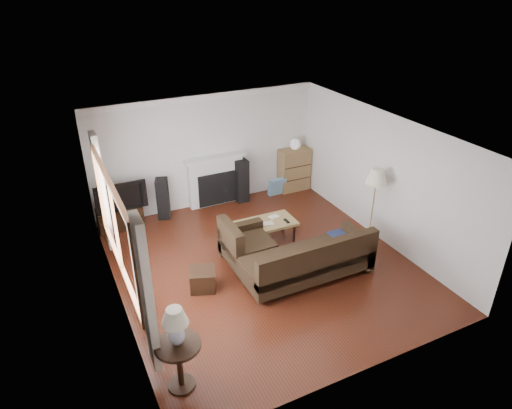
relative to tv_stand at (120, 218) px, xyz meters
name	(u,v)px	position (x,y,z in m)	size (l,w,h in m)	color
room	(264,204)	(2.02, -2.50, 1.03)	(5.10, 5.60, 2.54)	#491D10
window	(115,226)	(-0.43, -2.70, 1.33)	(0.12, 2.74, 1.54)	brown
curtain_near	(147,296)	(-0.38, -4.22, 1.18)	(0.10, 0.35, 2.10)	beige
curtain_far	(102,193)	(-0.38, -1.18, 1.18)	(0.10, 0.35, 2.10)	beige
fireplace	(216,180)	(2.17, 0.14, 0.35)	(1.40, 0.26, 1.15)	white
tv_stand	(120,218)	(0.00, 0.00, 0.00)	(0.89, 0.40, 0.45)	black
television	(120,195)	(0.06, 0.00, 0.52)	(1.02, 0.13, 0.58)	black
speaker_left	(163,198)	(0.92, 0.04, 0.22)	(0.25, 0.30, 0.89)	black
speaker_right	(241,180)	(2.74, 0.05, 0.27)	(0.28, 0.33, 0.99)	black
bookshelf	(294,170)	(4.12, 0.03, 0.29)	(0.74, 0.35, 1.02)	olive
globe_lamp	(295,144)	(4.12, 0.03, 0.92)	(0.25, 0.25, 0.25)	white
sectional_sofa	(307,257)	(2.55, -3.12, 0.17)	(2.46, 1.80, 0.80)	black
coffee_table	(266,232)	(2.43, -1.81, 0.00)	(1.14, 0.62, 0.45)	#977B48
footstool	(203,279)	(0.82, -2.63, -0.05)	(0.41, 0.41, 0.35)	black
floor_lamp	(373,207)	(4.24, -2.69, 0.55)	(0.40, 0.40, 1.55)	#B88C3F
side_table	(180,365)	(-0.13, -4.42, 0.14)	(0.58, 0.58, 0.72)	black
table_lamp	(176,327)	(-0.13, -4.42, 0.77)	(0.33, 0.33, 0.53)	silver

